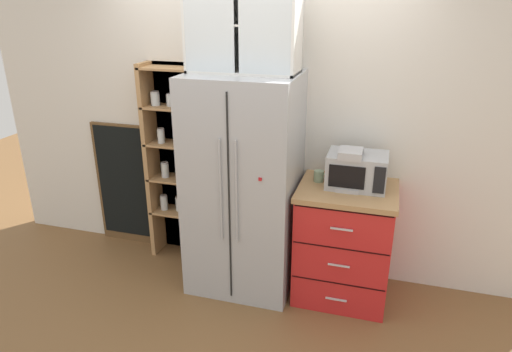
{
  "coord_description": "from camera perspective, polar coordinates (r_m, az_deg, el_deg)",
  "views": [
    {
      "loc": [
        1.04,
        -3.18,
        2.27
      ],
      "look_at": [
        0.1,
        -0.0,
        0.97
      ],
      "focal_mm": 31.75,
      "sensor_mm": 36.0,
      "label": 1
    }
  ],
  "objects": [
    {
      "name": "mug_cream",
      "position": [
        3.42,
        11.5,
        -1.23
      ],
      "size": [
        0.11,
        0.08,
        0.09
      ],
      "color": "silver",
      "rests_on": "counter_cabinet"
    },
    {
      "name": "bottle_clear",
      "position": [
        3.49,
        11.73,
        0.53
      ],
      "size": [
        0.07,
        0.07,
        0.26
      ],
      "color": "silver",
      "rests_on": "counter_cabinet"
    },
    {
      "name": "upper_cabinet",
      "position": [
        3.39,
        -1.47,
        18.5
      ],
      "size": [
        0.8,
        0.32,
        0.67
      ],
      "color": "silver",
      "rests_on": "refrigerator"
    },
    {
      "name": "chalkboard_menu",
      "position": [
        4.54,
        -16.12,
        -1.01
      ],
      "size": [
        0.6,
        0.04,
        1.2
      ],
      "color": "brown",
      "rests_on": "ground"
    },
    {
      "name": "refrigerator",
      "position": [
        3.62,
        -1.52,
        -1.14
      ],
      "size": [
        0.84,
        0.72,
        1.77
      ],
      "color": "#ADAFB5",
      "rests_on": "ground"
    },
    {
      "name": "bottle_green",
      "position": [
        3.41,
        11.6,
        0.02
      ],
      "size": [
        0.06,
        0.06,
        0.26
      ],
      "color": "#285B33",
      "rests_on": "counter_cabinet"
    },
    {
      "name": "coffee_maker",
      "position": [
        3.44,
        11.73,
        0.95
      ],
      "size": [
        0.17,
        0.2,
        0.31
      ],
      "color": "#B7B7BC",
      "rests_on": "counter_cabinet"
    },
    {
      "name": "mug_sage",
      "position": [
        3.56,
        7.94,
        -0.01
      ],
      "size": [
        0.11,
        0.08,
        0.09
      ],
      "color": "#8CA37F",
      "rests_on": "counter_cabinet"
    },
    {
      "name": "pantry_shelf_column",
      "position": [
        4.12,
        -9.77,
        1.86
      ],
      "size": [
        0.55,
        0.27,
        1.78
      ],
      "color": "brown",
      "rests_on": "ground"
    },
    {
      "name": "counter_cabinet",
      "position": [
        3.7,
        10.99,
        -8.16
      ],
      "size": [
        0.74,
        0.65,
        0.94
      ],
      "color": "red",
      "rests_on": "ground"
    },
    {
      "name": "ground_plane",
      "position": [
        4.04,
        -1.39,
        -12.77
      ],
      "size": [
        10.72,
        10.72,
        0.0
      ],
      "primitive_type": "plane",
      "color": "brown"
    },
    {
      "name": "wall_back_cream",
      "position": [
        3.86,
        0.26,
        6.44
      ],
      "size": [
        5.02,
        0.1,
        2.55
      ],
      "primitive_type": "cube",
      "color": "silver",
      "rests_on": "ground"
    },
    {
      "name": "microwave",
      "position": [
        3.49,
        12.59,
        0.71
      ],
      "size": [
        0.44,
        0.33,
        0.26
      ],
      "color": "#ADAFB5",
      "rests_on": "counter_cabinet"
    }
  ]
}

